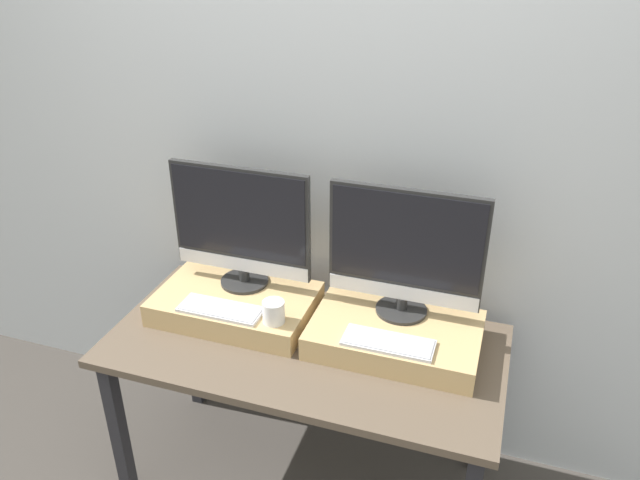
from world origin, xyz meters
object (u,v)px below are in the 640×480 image
at_px(monitor_right, 405,251).
at_px(keyboard_right, 388,342).
at_px(monitor_left, 241,225).
at_px(keyboard_left, 221,309).
at_px(mug, 274,312).

height_order(monitor_right, keyboard_right, monitor_right).
relative_size(monitor_left, keyboard_right, 1.77).
height_order(keyboard_left, mug, mug).
xyz_separation_m(monitor_left, keyboard_left, (0.00, -0.21, -0.24)).
distance_m(monitor_left, keyboard_right, 0.70).
relative_size(monitor_left, keyboard_left, 1.77).
bearing_deg(keyboard_left, monitor_right, 18.28).
relative_size(monitor_right, keyboard_right, 1.77).
relative_size(keyboard_left, mug, 3.74).
bearing_deg(mug, keyboard_right, 0.00).
height_order(keyboard_left, monitor_right, monitor_right).
bearing_deg(monitor_left, mug, -44.59).
distance_m(monitor_right, keyboard_right, 0.32).
height_order(monitor_left, monitor_right, same).
relative_size(monitor_left, monitor_right, 1.00).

